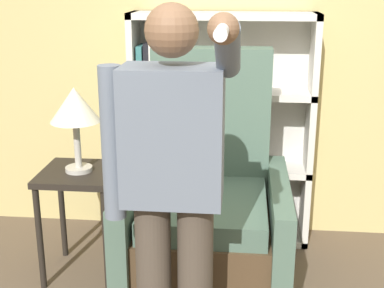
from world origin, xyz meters
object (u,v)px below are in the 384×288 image
(table_lamp, at_px, (75,108))
(person_standing, at_px, (172,184))
(side_table, at_px, (80,191))
(bookcase, at_px, (207,133))
(armchair, at_px, (207,222))

(table_lamp, bearing_deg, person_standing, -51.51)
(person_standing, relative_size, side_table, 2.49)
(bookcase, distance_m, person_standing, 1.42)
(bookcase, relative_size, armchair, 1.13)
(table_lamp, bearing_deg, armchair, -5.75)
(person_standing, height_order, side_table, person_standing)
(armchair, relative_size, person_standing, 0.82)
(person_standing, xyz_separation_m, table_lamp, (-0.65, 0.82, 0.10))
(armchair, height_order, person_standing, person_standing)
(armchair, relative_size, side_table, 2.05)
(armchair, distance_m, person_standing, 0.91)
(person_standing, bearing_deg, table_lamp, 128.49)
(bookcase, height_order, person_standing, person_standing)
(side_table, bearing_deg, table_lamp, 180.00)
(bookcase, distance_m, table_lamp, 0.95)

